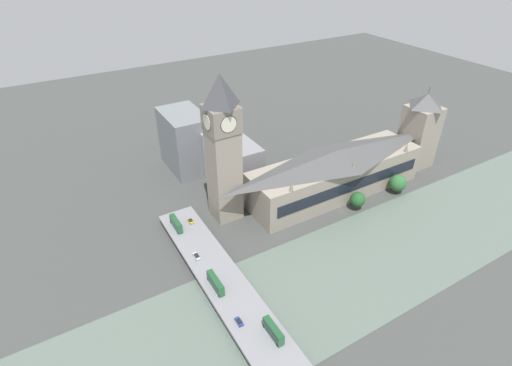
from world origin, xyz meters
TOP-DOWN VIEW (x-y plane):
  - ground_plane at (0.00, 0.00)m, footprint 600.00×600.00m
  - river_water at (-33.79, 0.00)m, footprint 55.58×360.00m
  - parliament_hall at (15.88, -8.00)m, footprint 26.22×99.01m
  - clock_tower at (27.56, 52.06)m, footprint 14.36×14.36m
  - victoria_tower at (15.93, -69.98)m, footprint 16.95×16.95m
  - road_bridge at (-33.79, 75.12)m, footprint 143.16×17.00m
  - double_decker_bus_lead at (25.25, 79.09)m, footprint 11.02×2.52m
  - double_decker_bus_mid at (-47.06, 71.54)m, footprint 10.61×2.50m
  - double_decker_bus_rear at (-17.34, 79.16)m, footprint 11.50×2.51m
  - car_northbound_lead at (-36.55, 79.22)m, footprint 4.08×1.80m
  - car_northbound_mid at (2.02, 78.97)m, footprint 4.75×1.85m
  - car_northbound_tail at (25.89, 71.82)m, footprint 4.24×1.85m
  - city_block_west at (82.54, 50.32)m, footprint 33.66×21.53m
  - city_block_center at (55.85, 33.14)m, footprint 33.81×22.28m
  - city_block_east at (77.92, 35.10)m, footprint 30.49×24.54m
  - tree_embankment_near at (-1.10, -36.38)m, footprint 6.31×6.31m
  - tree_embankment_mid at (-1.95, -36.99)m, footprint 9.06×9.06m
  - tree_embankment_far at (-2.43, -7.78)m, footprint 7.74×7.74m

SIDE VIEW (x-z plane):
  - ground_plane at x=0.00m, z-range 0.00..0.00m
  - river_water at x=-33.79m, z-range 0.00..0.30m
  - road_bridge at x=-33.79m, z-range 1.23..5.38m
  - car_northbound_lead at x=-36.55m, z-range 4.15..5.44m
  - car_northbound_tail at x=25.89m, z-range 4.15..5.55m
  - car_northbound_mid at x=2.02m, z-range 4.15..5.55m
  - tree_embankment_near at x=-1.10m, z-range 1.07..9.57m
  - tree_embankment_far at x=-2.43m, z-range 1.18..11.31m
  - tree_embankment_mid at x=-1.95m, z-range 0.92..11.84m
  - double_decker_bus_lead at x=25.25m, z-range 4.41..9.14m
  - double_decker_bus_rear at x=-17.34m, z-range 4.38..9.18m
  - double_decker_bus_mid at x=-47.06m, z-range 4.40..9.20m
  - city_block_center at x=55.85m, z-range 0.00..23.30m
  - parliament_hall at x=15.88m, z-range -0.08..25.87m
  - city_block_east at x=77.92m, z-range 0.00..28.14m
  - city_block_west at x=82.54m, z-range 0.00..34.66m
  - victoria_tower at x=15.93m, z-range -2.00..46.68m
  - clock_tower at x=27.56m, z-range 2.90..75.33m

